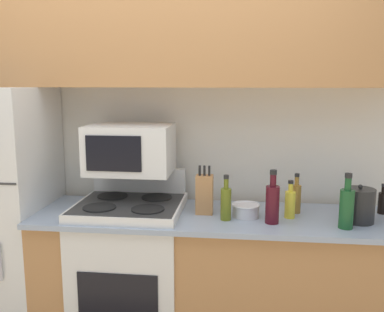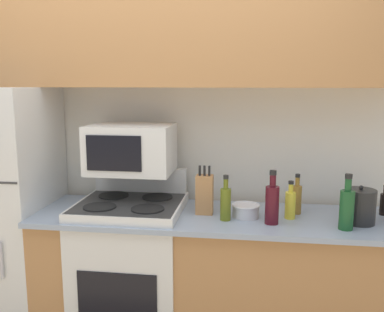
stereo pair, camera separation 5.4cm
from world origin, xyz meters
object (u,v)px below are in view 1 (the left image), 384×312
(bowl, at_px, (246,210))
(bottle_wine_green, at_px, (347,207))
(bottle_vinegar, at_px, (296,197))
(microwave, at_px, (130,149))
(bottle_wine_red, at_px, (272,202))
(kettle, at_px, (359,205))
(stove, at_px, (131,273))
(bottle_cooking_spray, at_px, (290,203))
(knife_block, at_px, (204,194))
(bottle_soy_sauce, at_px, (383,202))
(bottle_olive_oil, at_px, (226,202))

(bowl, xyz_separation_m, bottle_wine_green, (0.53, -0.14, 0.08))
(bottle_vinegar, bearing_deg, microwave, 179.26)
(bottle_wine_red, xyz_separation_m, kettle, (0.48, 0.08, -0.02))
(microwave, xyz_separation_m, bottle_wine_green, (1.24, -0.26, -0.25))
(stove, distance_m, bottle_wine_red, 1.00)
(stove, bearing_deg, bottle_cooking_spray, -0.93)
(microwave, bearing_deg, bottle_wine_green, -11.77)
(microwave, height_order, knife_block, microwave)
(bottle_cooking_spray, bearing_deg, microwave, 173.32)
(bottle_vinegar, relative_size, kettle, 1.12)
(bowl, height_order, kettle, kettle)
(knife_block, xyz_separation_m, bottle_soy_sauce, (1.05, 0.12, -0.05))
(bottle_wine_green, xyz_separation_m, kettle, (0.10, 0.12, -0.02))
(bowl, height_order, bottle_soy_sauce, bottle_soy_sauce)
(knife_block, height_order, bottle_soy_sauce, knife_block)
(microwave, xyz_separation_m, knife_block, (0.47, -0.09, -0.25))
(bottle_olive_oil, bearing_deg, bottle_wine_green, -5.71)
(microwave, relative_size, bottle_wine_green, 1.71)
(knife_block, bearing_deg, bottle_cooking_spray, -2.66)
(microwave, distance_m, bottle_soy_sauce, 1.55)
(bottle_wine_green, relative_size, kettle, 1.40)
(stove, bearing_deg, bottle_soy_sauce, 4.93)
(bowl, bearing_deg, kettle, -1.81)
(bottle_wine_red, bearing_deg, bottle_olive_oil, 174.20)
(bottle_wine_green, xyz_separation_m, bottle_soy_sauce, (0.28, 0.29, -0.05))
(knife_block, relative_size, bottle_vinegar, 1.21)
(bowl, distance_m, bottle_wine_green, 0.55)
(bottle_wine_green, distance_m, bottle_soy_sauce, 0.40)
(knife_block, bearing_deg, bottle_wine_red, -18.62)
(bottle_wine_green, height_order, bottle_soy_sauce, bottle_wine_green)
(bottle_cooking_spray, bearing_deg, kettle, -4.36)
(stove, relative_size, bottle_vinegar, 4.59)
(kettle, bearing_deg, stove, 178.10)
(bottle_soy_sauce, relative_size, bottle_vinegar, 0.75)
(bowl, distance_m, bottle_soy_sauce, 0.82)
(bowl, relative_size, bottle_cooking_spray, 0.75)
(microwave, distance_m, kettle, 1.37)
(microwave, distance_m, bottle_wine_red, 0.92)
(bottle_soy_sauce, bearing_deg, stove, -175.07)
(microwave, xyz_separation_m, bottle_wine_red, (0.85, -0.22, -0.25))
(knife_block, xyz_separation_m, bottle_vinegar, (0.54, 0.08, -0.02))
(bottle_vinegar, xyz_separation_m, kettle, (0.33, -0.13, 0.00))
(bowl, height_order, bottle_cooking_spray, bottle_cooking_spray)
(kettle, bearing_deg, bottle_cooking_spray, 175.64)
(stove, bearing_deg, kettle, -1.90)
(bottle_wine_red, distance_m, bottle_olive_oil, 0.26)
(knife_block, height_order, bottle_cooking_spray, knife_block)
(knife_block, xyz_separation_m, bottle_wine_green, (0.77, -0.17, -0.00))
(stove, relative_size, bottle_soy_sauce, 6.12)
(bottle_wine_green, height_order, kettle, bottle_wine_green)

